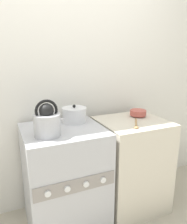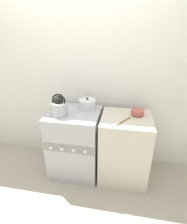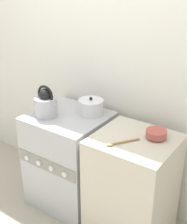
% 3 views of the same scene
% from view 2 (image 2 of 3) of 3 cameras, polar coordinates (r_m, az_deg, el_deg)
% --- Properties ---
extents(ground_plane, '(12.00, 12.00, 0.00)m').
position_cam_2_polar(ground_plane, '(2.50, -7.46, -22.07)').
color(ground_plane, '#B2A893').
extents(wall_back, '(7.00, 0.06, 2.50)m').
position_cam_2_polar(wall_back, '(2.43, -4.28, 11.28)').
color(wall_back, silver).
rests_on(wall_back, ground_plane).
extents(stove, '(0.65, 0.63, 0.89)m').
position_cam_2_polar(stove, '(2.43, -5.90, -9.69)').
color(stove, '#B2B2B7').
rests_on(stove, ground_plane).
extents(counter, '(0.61, 0.57, 0.88)m').
position_cam_2_polar(counter, '(2.34, 9.97, -11.56)').
color(counter, beige).
rests_on(counter, ground_plane).
extents(kettle, '(0.24, 0.19, 0.27)m').
position_cam_2_polar(kettle, '(2.12, -11.08, 1.59)').
color(kettle, '#B2B2B7').
rests_on(kettle, stove).
extents(cooking_pot, '(0.21, 0.21, 0.16)m').
position_cam_2_polar(cooking_pot, '(2.27, -1.99, 2.54)').
color(cooking_pot, silver).
rests_on(cooking_pot, stove).
extents(enamel_bowl, '(0.16, 0.16, 0.06)m').
position_cam_2_polar(enamel_bowl, '(2.19, 14.14, -0.11)').
color(enamel_bowl, '#B75147').
rests_on(enamel_bowl, counter).
extents(wooden_spoon, '(0.17, 0.23, 0.02)m').
position_cam_2_polar(wooden_spoon, '(1.99, 9.33, -3.13)').
color(wooden_spoon, '#A37A4C').
rests_on(wooden_spoon, counter).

